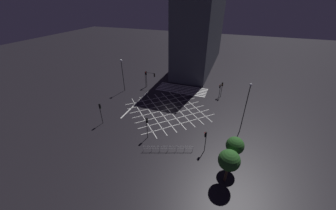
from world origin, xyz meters
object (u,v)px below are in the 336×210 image
(traffic_light_sw_cross, at_px, (222,87))
(traffic_light_sw_main, at_px, (220,88))
(street_tree_far, at_px, (235,146))
(traffic_light_median_north, at_px, (147,124))
(traffic_light_se_main, at_px, (150,76))
(traffic_light_ne_cross, at_px, (100,110))
(street_tree_near, at_px, (229,160))
(traffic_light_nw_main, at_px, (205,137))
(street_lamp_east, at_px, (122,67))
(traffic_light_se_cross, at_px, (146,76))
(street_lamp_west, at_px, (246,103))

(traffic_light_sw_cross, relative_size, traffic_light_sw_main, 1.15)
(street_tree_far, bearing_deg, traffic_light_median_north, -7.14)
(traffic_light_sw_cross, xyz_separation_m, traffic_light_se_main, (18.28, 0.94, 0.46))
(traffic_light_median_north, bearing_deg, traffic_light_sw_cross, -27.24)
(traffic_light_ne_cross, height_order, street_tree_near, street_tree_near)
(traffic_light_nw_main, distance_m, traffic_light_ne_cross, 19.84)
(traffic_light_sw_main, height_order, traffic_light_ne_cross, traffic_light_ne_cross)
(traffic_light_sw_cross, bearing_deg, traffic_light_se_main, -87.05)
(traffic_light_median_north, height_order, traffic_light_sw_main, traffic_light_median_north)
(traffic_light_ne_cross, bearing_deg, traffic_light_sw_main, -46.44)
(street_lamp_east, distance_m, street_tree_far, 32.48)
(traffic_light_se_cross, bearing_deg, street_lamp_east, -47.27)
(traffic_light_ne_cross, bearing_deg, street_tree_far, -96.27)
(street_tree_far, bearing_deg, traffic_light_ne_cross, -6.27)
(traffic_light_ne_cross, relative_size, street_lamp_east, 0.52)
(traffic_light_ne_cross, xyz_separation_m, street_lamp_west, (-25.07, -6.41, 2.91))
(traffic_light_nw_main, height_order, street_tree_near, street_tree_near)
(traffic_light_median_north, relative_size, traffic_light_ne_cross, 0.94)
(traffic_light_sw_main, xyz_separation_m, street_lamp_east, (23.51, 4.75, 4.09))
(traffic_light_sw_cross, bearing_deg, street_lamp_west, 21.03)
(traffic_light_se_main, relative_size, street_tree_far, 0.83)
(traffic_light_ne_cross, bearing_deg, traffic_light_se_main, -6.20)
(traffic_light_median_north, relative_size, traffic_light_sw_cross, 1.07)
(street_lamp_east, relative_size, street_tree_far, 1.60)
(traffic_light_ne_cross, height_order, street_lamp_west, street_lamp_west)
(traffic_light_se_main, bearing_deg, traffic_light_nw_main, -46.60)
(traffic_light_nw_main, bearing_deg, traffic_light_ne_cross, -2.48)
(street_lamp_east, xyz_separation_m, street_lamp_west, (-28.78, 7.66, -0.48))
(traffic_light_se_cross, height_order, traffic_light_median_north, traffic_light_se_cross)
(traffic_light_median_north, xyz_separation_m, traffic_light_sw_main, (-9.78, -19.71, -0.54))
(street_tree_far, bearing_deg, street_lamp_east, -31.09)
(street_lamp_east, bearing_deg, street_tree_far, 148.91)
(traffic_light_sw_main, height_order, street_tree_far, street_tree_far)
(traffic_light_se_main, distance_m, traffic_light_sw_main, 17.88)
(traffic_light_nw_main, distance_m, street_tree_near, 5.97)
(street_tree_far, bearing_deg, traffic_light_sw_cross, -80.10)
(traffic_light_se_main, xyz_separation_m, traffic_light_ne_cross, (1.96, 18.03, -0.12))
(traffic_light_median_north, bearing_deg, traffic_light_ne_cross, 84.95)
(traffic_light_se_main, relative_size, traffic_light_sw_main, 1.31)
(traffic_light_se_main, bearing_deg, street_lamp_east, -145.08)
(traffic_light_sw_main, bearing_deg, street_tree_near, 98.63)
(traffic_light_sw_main, relative_size, street_lamp_east, 0.40)
(traffic_light_se_main, height_order, street_tree_far, street_tree_far)
(traffic_light_ne_cross, distance_m, street_tree_far, 24.17)
(traffic_light_sw_cross, xyz_separation_m, street_tree_far, (-3.77, 21.62, 1.17))
(street_tree_near, bearing_deg, street_lamp_east, -35.69)
(street_tree_near, relative_size, street_tree_far, 1.00)
(traffic_light_median_north, relative_size, traffic_light_nw_main, 1.06)
(traffic_light_sw_cross, xyz_separation_m, street_lamp_west, (-4.83, 12.57, 3.25))
(traffic_light_se_main, bearing_deg, traffic_light_sw_cross, 2.95)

